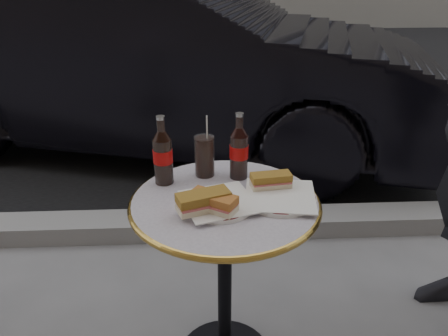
{
  "coord_description": "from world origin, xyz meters",
  "views": [
    {
      "loc": [
        -0.06,
        -1.23,
        1.43
      ],
      "look_at": [
        0.0,
        0.05,
        0.82
      ],
      "focal_mm": 35.0,
      "sensor_mm": 36.0,
      "label": 1
    }
  ],
  "objects_px": {
    "parked_car": "(161,61)",
    "plate_right": "(280,198)",
    "cola_bottle_right": "(239,146)",
    "bistro_table": "(225,287)",
    "cola_bottle_left": "(162,150)",
    "plate_left": "(219,204)",
    "cola_glass": "(205,156)"
  },
  "relations": [
    {
      "from": "parked_car",
      "to": "plate_left",
      "type": "bearing_deg",
      "value": -155.53
    },
    {
      "from": "plate_right",
      "to": "parked_car",
      "type": "height_order",
      "value": "parked_car"
    },
    {
      "from": "bistro_table",
      "to": "plate_right",
      "type": "relative_size",
      "value": 3.13
    },
    {
      "from": "plate_right",
      "to": "parked_car",
      "type": "distance_m",
      "value": 2.33
    },
    {
      "from": "plate_right",
      "to": "cola_bottle_right",
      "type": "xyz_separation_m",
      "value": [
        -0.12,
        0.17,
        0.11
      ]
    },
    {
      "from": "bistro_table",
      "to": "cola_glass",
      "type": "height_order",
      "value": "cola_glass"
    },
    {
      "from": "plate_left",
      "to": "cola_glass",
      "type": "height_order",
      "value": "cola_glass"
    },
    {
      "from": "plate_left",
      "to": "parked_car",
      "type": "height_order",
      "value": "parked_car"
    },
    {
      "from": "plate_right",
      "to": "plate_left",
      "type": "bearing_deg",
      "value": -172.12
    },
    {
      "from": "plate_left",
      "to": "cola_bottle_left",
      "type": "height_order",
      "value": "cola_bottle_left"
    },
    {
      "from": "cola_bottle_left",
      "to": "cola_bottle_right",
      "type": "distance_m",
      "value": 0.26
    },
    {
      "from": "plate_left",
      "to": "plate_right",
      "type": "height_order",
      "value": "same"
    },
    {
      "from": "plate_left",
      "to": "cola_bottle_right",
      "type": "bearing_deg",
      "value": 68.37
    },
    {
      "from": "bistro_table",
      "to": "plate_left",
      "type": "bearing_deg",
      "value": -117.47
    },
    {
      "from": "cola_glass",
      "to": "bistro_table",
      "type": "bearing_deg",
      "value": -70.91
    },
    {
      "from": "plate_right",
      "to": "parked_car",
      "type": "bearing_deg",
      "value": 104.04
    },
    {
      "from": "plate_right",
      "to": "cola_glass",
      "type": "distance_m",
      "value": 0.31
    },
    {
      "from": "bistro_table",
      "to": "cola_bottle_right",
      "type": "xyz_separation_m",
      "value": [
        0.06,
        0.16,
        0.49
      ]
    },
    {
      "from": "plate_left",
      "to": "cola_bottle_right",
      "type": "height_order",
      "value": "cola_bottle_right"
    },
    {
      "from": "parked_car",
      "to": "plate_right",
      "type": "bearing_deg",
      "value": -150.62
    },
    {
      "from": "bistro_table",
      "to": "plate_right",
      "type": "xyz_separation_m",
      "value": [
        0.18,
        -0.01,
        0.37
      ]
    },
    {
      "from": "bistro_table",
      "to": "cola_glass",
      "type": "relative_size",
      "value": 4.98
    },
    {
      "from": "bistro_table",
      "to": "cola_bottle_left",
      "type": "bearing_deg",
      "value": 147.61
    },
    {
      "from": "plate_right",
      "to": "cola_bottle_left",
      "type": "bearing_deg",
      "value": 159.73
    },
    {
      "from": "plate_right",
      "to": "cola_bottle_left",
      "type": "xyz_separation_m",
      "value": [
        -0.38,
        0.14,
        0.11
      ]
    },
    {
      "from": "bistro_table",
      "to": "plate_left",
      "type": "distance_m",
      "value": 0.38
    },
    {
      "from": "bistro_table",
      "to": "cola_glass",
      "type": "xyz_separation_m",
      "value": [
        -0.06,
        0.18,
        0.44
      ]
    },
    {
      "from": "cola_bottle_left",
      "to": "cola_glass",
      "type": "bearing_deg",
      "value": 19.87
    },
    {
      "from": "parked_car",
      "to": "bistro_table",
      "type": "bearing_deg",
      "value": -154.87
    },
    {
      "from": "plate_right",
      "to": "cola_bottle_left",
      "type": "relative_size",
      "value": 0.97
    },
    {
      "from": "cola_bottle_left",
      "to": "cola_glass",
      "type": "height_order",
      "value": "cola_bottle_left"
    },
    {
      "from": "cola_bottle_right",
      "to": "bistro_table",
      "type": "bearing_deg",
      "value": -110.09
    }
  ]
}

